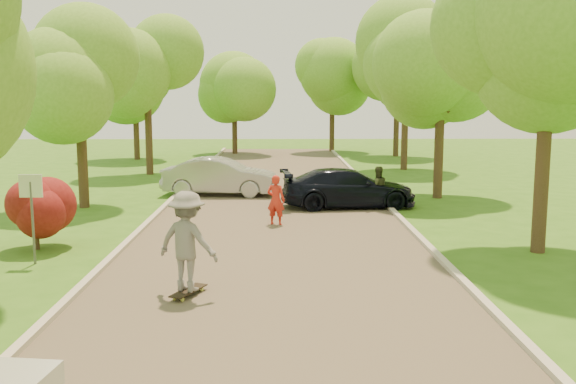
{
  "coord_description": "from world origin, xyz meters",
  "views": [
    {
      "loc": [
        0.08,
        -11.12,
        4.0
      ],
      "look_at": [
        0.35,
        6.96,
        1.3
      ],
      "focal_mm": 40.0,
      "sensor_mm": 36.0,
      "label": 1
    }
  ],
  "objects": [
    {
      "name": "tree_l_far",
      "position": [
        -6.39,
        22.0,
        5.47
      ],
      "size": [
        4.92,
        4.8,
        7.79
      ],
      "color": "#382619",
      "rests_on": "ground"
    },
    {
      "name": "red_shrub",
      "position": [
        -6.3,
        5.5,
        1.1
      ],
      "size": [
        1.7,
        1.7,
        1.95
      ],
      "color": "#382619",
      "rests_on": "ground"
    },
    {
      "name": "street_sign",
      "position": [
        -5.8,
        4.0,
        1.56
      ],
      "size": [
        0.55,
        0.06,
        2.17
      ],
      "color": "#59595E",
      "rests_on": "ground"
    },
    {
      "name": "ground",
      "position": [
        0.0,
        0.0,
        0.0
      ],
      "size": [
        100.0,
        100.0,
        0.0
      ],
      "primitive_type": "plane",
      "color": "#326317",
      "rests_on": "ground"
    },
    {
      "name": "tree_bg_a",
      "position": [
        -8.78,
        30.0,
        5.31
      ],
      "size": [
        5.12,
        5.0,
        7.72
      ],
      "color": "#382619",
      "rests_on": "ground"
    },
    {
      "name": "silver_sedan",
      "position": [
        -2.3,
        14.84,
        0.77
      ],
      "size": [
        4.8,
        2.12,
        1.53
      ],
      "primitive_type": "imported",
      "rotation": [
        0.0,
        0.0,
        1.46
      ],
      "color": "#9E9FA3",
      "rests_on": "ground"
    },
    {
      "name": "tree_r_mida",
      "position": [
        7.02,
        5.0,
        5.54
      ],
      "size": [
        5.13,
        5.0,
        7.95
      ],
      "color": "#382619",
      "rests_on": "ground"
    },
    {
      "name": "tree_bg_c",
      "position": [
        -2.79,
        34.0,
        5.02
      ],
      "size": [
        4.92,
        4.8,
        7.33
      ],
      "color": "#382619",
      "rests_on": "ground"
    },
    {
      "name": "tree_l_midb",
      "position": [
        -6.81,
        12.0,
        4.59
      ],
      "size": [
        4.3,
        4.2,
        6.62
      ],
      "color": "#382619",
      "rests_on": "ground"
    },
    {
      "name": "curb_left",
      "position": [
        -4.05,
        8.0,
        0.06
      ],
      "size": [
        0.18,
        60.0,
        0.12
      ],
      "primitive_type": "cube",
      "color": "#B2AD9E",
      "rests_on": "ground"
    },
    {
      "name": "curb_right",
      "position": [
        4.05,
        8.0,
        0.06
      ],
      "size": [
        0.18,
        60.0,
        0.12
      ],
      "primitive_type": "cube",
      "color": "#B2AD9E",
      "rests_on": "ground"
    },
    {
      "name": "tree_bg_d",
      "position": [
        4.22,
        36.0,
        5.31
      ],
      "size": [
        5.12,
        5.0,
        7.72
      ],
      "color": "#382619",
      "rests_on": "ground"
    },
    {
      "name": "tree_r_far",
      "position": [
        7.23,
        24.0,
        5.83
      ],
      "size": [
        5.33,
        5.2,
        8.34
      ],
      "color": "#382619",
      "rests_on": "ground"
    },
    {
      "name": "person_striped",
      "position": [
        -0.01,
        8.66,
        0.79
      ],
      "size": [
        0.67,
        0.55,
        1.58
      ],
      "primitive_type": "imported",
      "rotation": [
        0.0,
        0.0,
        2.79
      ],
      "color": "red",
      "rests_on": "ground"
    },
    {
      "name": "longboard",
      "position": [
        -1.74,
        1.4,
        0.11
      ],
      "size": [
        0.69,
        1.06,
        0.12
      ],
      "rotation": [
        0.0,
        0.0,
        2.72
      ],
      "color": "black",
      "rests_on": "ground"
    },
    {
      "name": "person_olive",
      "position": [
        3.61,
        11.44,
        0.77
      ],
      "size": [
        0.85,
        0.71,
        1.54
      ],
      "primitive_type": "imported",
      "rotation": [
        0.0,
        0.0,
        3.33
      ],
      "color": "#313721",
      "rests_on": "ground"
    },
    {
      "name": "skateboarder",
      "position": [
        -1.74,
        1.4,
        1.14
      ],
      "size": [
        1.49,
        1.22,
        2.02
      ],
      "primitive_type": "imported",
      "rotation": [
        0.0,
        0.0,
        2.72
      ],
      "color": "slate",
      "rests_on": "longboard"
    },
    {
      "name": "tree_r_midb",
      "position": [
        6.6,
        14.0,
        4.88
      ],
      "size": [
        4.51,
        4.4,
        7.01
      ],
      "color": "#382619",
      "rests_on": "ground"
    },
    {
      "name": "dark_sedan",
      "position": [
        2.61,
        11.88,
        0.71
      ],
      "size": [
        5.04,
        2.42,
        1.42
      ],
      "primitive_type": "imported",
      "rotation": [
        0.0,
        0.0,
        1.66
      ],
      "color": "black",
      "rests_on": "ground"
    },
    {
      "name": "tree_bg_b",
      "position": [
        8.22,
        32.0,
        5.54
      ],
      "size": [
        5.12,
        5.0,
        7.95
      ],
      "color": "#382619",
      "rests_on": "ground"
    },
    {
      "name": "road",
      "position": [
        0.0,
        8.0,
        0.01
      ],
      "size": [
        8.0,
        60.0,
        0.01
      ],
      "primitive_type": "cube",
      "color": "#4C4438",
      "rests_on": "ground"
    }
  ]
}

